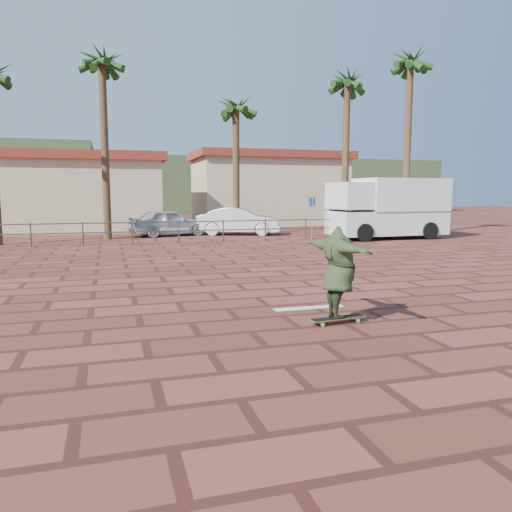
% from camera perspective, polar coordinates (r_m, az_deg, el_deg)
% --- Properties ---
extents(ground, '(120.00, 120.00, 0.00)m').
position_cam_1_polar(ground, '(10.61, 0.06, -4.78)').
color(ground, brown).
rests_on(ground, ground).
extents(paint_stripe, '(1.40, 0.22, 0.01)m').
position_cam_1_polar(paint_stripe, '(9.74, 6.07, -5.90)').
color(paint_stripe, white).
rests_on(paint_stripe, ground).
extents(guardrail, '(24.06, 0.06, 1.00)m').
position_cam_1_polar(guardrail, '(22.20, -8.82, 3.19)').
color(guardrail, '#47494F').
rests_on(guardrail, ground).
extents(palm_left, '(2.40, 2.40, 9.45)m').
position_cam_1_polar(palm_left, '(25.60, -17.22, 19.88)').
color(palm_left, brown).
rests_on(palm_left, ground).
extents(palm_center, '(2.40, 2.40, 7.75)m').
position_cam_1_polar(palm_center, '(26.58, -2.33, 16.20)').
color(palm_center, brown).
rests_on(palm_center, ground).
extents(palm_right, '(2.40, 2.40, 9.05)m').
position_cam_1_polar(palm_right, '(27.30, 10.37, 18.46)').
color(palm_right, brown).
rests_on(palm_right, ground).
extents(palm_far_right, '(2.40, 2.40, 10.05)m').
position_cam_1_polar(palm_far_right, '(28.11, 17.21, 19.87)').
color(palm_far_right, brown).
rests_on(palm_far_right, ground).
extents(building_west, '(12.60, 7.60, 4.50)m').
position_cam_1_polar(building_west, '(32.09, -22.10, 6.83)').
color(building_west, beige).
rests_on(building_west, ground).
extents(building_east, '(10.60, 6.60, 5.00)m').
position_cam_1_polar(building_east, '(35.68, 1.40, 7.75)').
color(building_east, beige).
rests_on(building_east, ground).
extents(hill_front, '(70.00, 18.00, 6.00)m').
position_cam_1_polar(hill_front, '(60.03, -13.81, 7.77)').
color(hill_front, '#384C28').
rests_on(hill_front, ground).
extents(longboard, '(1.03, 0.34, 0.10)m').
position_cam_1_polar(longboard, '(8.67, 9.31, -7.06)').
color(longboard, olive).
rests_on(longboard, ground).
extents(skateboarder, '(0.76, 1.97, 1.56)m').
position_cam_1_polar(skateboarder, '(8.51, 9.42, -1.84)').
color(skateboarder, '#2C391E').
rests_on(skateboarder, longboard).
extents(campervan, '(5.66, 2.59, 2.90)m').
position_cam_1_polar(campervan, '(25.11, 14.86, 5.42)').
color(campervan, white).
rests_on(campervan, ground).
extents(car_silver, '(4.33, 2.56, 1.38)m').
position_cam_1_polar(car_silver, '(26.17, -9.90, 3.79)').
color(car_silver, '#B5B7BC').
rests_on(car_silver, ground).
extents(car_white, '(4.65, 2.86, 1.45)m').
position_cam_1_polar(car_white, '(26.47, -1.98, 4.00)').
color(car_white, white).
rests_on(car_white, ground).
extents(street_sign, '(0.38, 0.20, 2.00)m').
position_cam_1_polar(street_sign, '(23.84, 6.43, 5.23)').
color(street_sign, gray).
rests_on(street_sign, ground).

